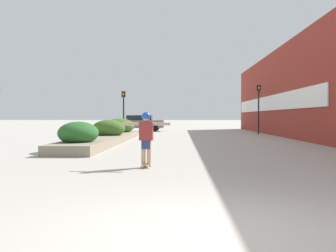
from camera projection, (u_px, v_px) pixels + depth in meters
ground_plane at (220, 233)px, 4.28m from camera, size 300.00×300.00×0.00m
building_wall_right at (314, 84)px, 19.53m from camera, size 0.67×43.63×6.07m
planter_box at (107, 133)px, 19.65m from camera, size 1.95×13.94×1.23m
skateboard at (146, 165)px, 9.85m from camera, size 0.23×0.60×0.09m
skateboarder at (146, 133)px, 9.83m from camera, size 1.28×0.24×1.37m
car_leftmost at (332, 122)px, 34.48m from camera, size 4.57×1.91×1.66m
car_center_left at (141, 123)px, 34.63m from camera, size 4.15×1.98×1.47m
traffic_light_left at (124, 105)px, 28.52m from camera, size 0.28×0.30×3.29m
traffic_light_right at (259, 101)px, 28.29m from camera, size 0.28×0.30×3.76m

